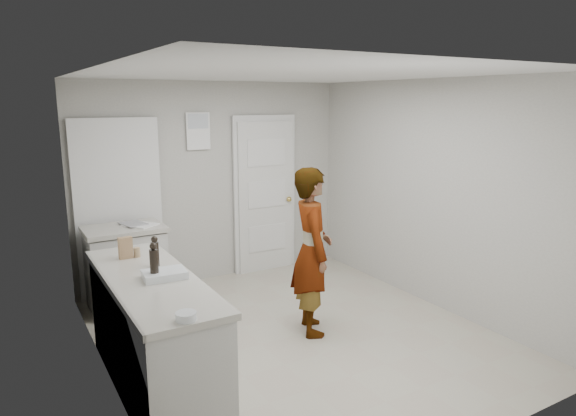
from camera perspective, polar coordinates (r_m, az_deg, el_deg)
ground at (r=5.21m, az=0.88°, el=-13.93°), size 4.00×4.00×0.00m
room_shell at (r=6.50m, az=-9.40°, el=0.69°), size 4.00×4.00×4.00m
main_counter at (r=4.35m, az=-14.69°, el=-13.65°), size 0.64×1.96×0.93m
side_counter at (r=5.97m, az=-17.50°, el=-6.63°), size 0.84×0.61×0.93m
person at (r=5.03m, az=2.67°, el=-4.83°), size 0.58×0.70×1.65m
cake_mix_box at (r=4.67m, az=-17.61°, el=-4.24°), size 0.12×0.06×0.19m
spice_jar at (r=4.69m, az=-16.43°, el=-4.75°), size 0.06×0.06×0.09m
oil_cruet_a at (r=4.38m, az=-14.56°, el=-4.75°), size 0.06×0.06×0.26m
oil_cruet_b at (r=4.05m, az=-14.66°, el=-5.83°), size 0.07×0.07×0.30m
baking_dish at (r=4.11m, az=-13.57°, el=-7.21°), size 0.34×0.26×0.06m
egg_bowl at (r=3.34m, az=-11.26°, el=-11.71°), size 0.13×0.13×0.05m
papers at (r=5.86m, az=-16.11°, el=-1.79°), size 0.40×0.42×0.01m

